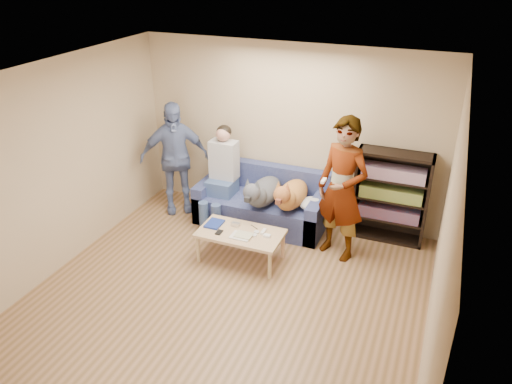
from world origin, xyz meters
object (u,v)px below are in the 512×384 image
at_px(person_standing_right, 342,190).
at_px(coffee_table, 241,235).
at_px(notebook_blue, 214,224).
at_px(camera_silver, 236,224).
at_px(person_standing_left, 174,158).
at_px(dog_tan, 290,195).
at_px(bookshelf, 391,194).
at_px(person_seated, 221,172).
at_px(sofa, 263,205).
at_px(dog_gray, 262,192).

distance_m(person_standing_right, coffee_table, 1.43).
relative_size(notebook_blue, camera_silver, 2.36).
relative_size(person_standing_left, dog_tan, 1.51).
xyz_separation_m(person_standing_right, bookshelf, (0.55, 0.68, -0.28)).
distance_m(dog_tan, bookshelf, 1.38).
bearing_deg(person_seated, person_standing_right, -9.69).
bearing_deg(dog_tan, coffee_table, -113.95).
bearing_deg(person_standing_right, person_seated, -168.26).
relative_size(person_seated, coffee_table, 1.34).
bearing_deg(camera_silver, coffee_table, -45.00).
bearing_deg(camera_silver, bookshelf, 32.92).
distance_m(camera_silver, sofa, 0.96).
bearing_deg(camera_silver, sofa, 88.85).
bearing_deg(notebook_blue, sofa, 73.57).
bearing_deg(sofa, coffee_table, -84.57).
relative_size(sofa, dog_gray, 1.53).
relative_size(camera_silver, dog_gray, 0.09).
bearing_deg(person_standing_right, bookshelf, 72.45).
relative_size(sofa, person_seated, 1.29).
distance_m(notebook_blue, camera_silver, 0.29).
distance_m(person_standing_left, notebook_blue, 1.46).
height_order(person_standing_left, notebook_blue, person_standing_left).
height_order(camera_silver, bookshelf, bookshelf).
bearing_deg(person_standing_right, coffee_table, -130.26).
bearing_deg(notebook_blue, bookshelf, 30.73).
relative_size(person_standing_left, dog_gray, 1.41).
bearing_deg(sofa, person_standing_left, -174.48).
relative_size(notebook_blue, dog_gray, 0.21).
relative_size(person_standing_left, bookshelf, 1.34).
relative_size(person_standing_left, notebook_blue, 6.70).
xyz_separation_m(camera_silver, sofa, (0.02, 0.94, -0.16)).
xyz_separation_m(notebook_blue, camera_silver, (0.28, 0.07, 0.01)).
relative_size(dog_gray, coffee_table, 1.13).
bearing_deg(dog_tan, camera_silver, -124.06).
bearing_deg(dog_gray, camera_silver, -99.31).
distance_m(person_standing_right, camera_silver, 1.46).
distance_m(person_standing_right, bookshelf, 0.92).
relative_size(person_standing_right, notebook_blue, 7.38).
bearing_deg(sofa, bookshelf, 7.40).
bearing_deg(person_standing_right, sofa, -178.10).
xyz_separation_m(notebook_blue, dog_tan, (0.79, 0.82, 0.19)).
xyz_separation_m(person_standing_right, person_seated, (-1.86, 0.32, -0.19)).
bearing_deg(person_standing_left, dog_tan, -37.00).
distance_m(person_standing_right, dog_gray, 1.22).
distance_m(sofa, dog_tan, 0.63).
relative_size(sofa, bookshelf, 1.46).
bearing_deg(person_seated, bookshelf, 8.52).
distance_m(person_standing_right, sofa, 1.49).
relative_size(coffee_table, bookshelf, 0.85).
height_order(person_standing_right, notebook_blue, person_standing_right).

